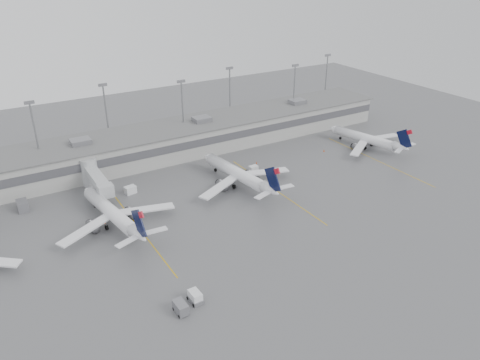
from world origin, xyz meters
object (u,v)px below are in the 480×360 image
jet_mid_left (113,213)px  jet_far_right (368,139)px  jet_mid_right (239,174)px  baggage_tug (195,298)px

jet_mid_left → jet_far_right: size_ratio=1.08×
jet_mid_left → jet_far_right: 78.93m
jet_mid_left → jet_mid_right: bearing=-3.3°
jet_mid_left → baggage_tug: size_ratio=9.57×
jet_mid_right → jet_far_right: (45.95, 2.10, -0.28)m
jet_far_right → baggage_tug: jet_far_right is taller
jet_mid_right → jet_far_right: jet_mid_right is taller
jet_mid_right → baggage_tug: bearing=-137.4°
jet_mid_left → baggage_tug: 31.09m
jet_far_right → jet_mid_left: bearing=170.0°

